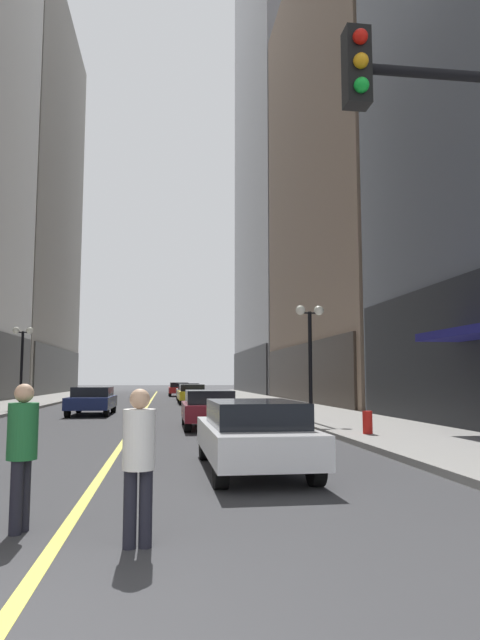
# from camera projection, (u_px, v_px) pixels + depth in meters

# --- Properties ---
(ground_plane) EXTENTS (200.00, 200.00, 0.00)m
(ground_plane) POSITION_uv_depth(u_px,v_px,m) (149.00, 404.00, 37.79)
(ground_plane) COLOR #38383A
(sidewalk_left) EXTENTS (4.50, 78.00, 0.15)m
(sidewalk_left) POSITION_uv_depth(u_px,v_px,m) (22.00, 404.00, 36.72)
(sidewalk_left) COLOR gray
(sidewalk_left) RESTS_ON ground
(sidewalk_right) EXTENTS (4.50, 78.00, 0.15)m
(sidewalk_right) POSITION_uv_depth(u_px,v_px,m) (269.00, 402.00, 38.87)
(sidewalk_right) COLOR gray
(sidewalk_right) RESTS_ON ground
(lane_centre_stripe) EXTENTS (0.16, 70.00, 0.01)m
(lane_centre_stripe) POSITION_uv_depth(u_px,v_px,m) (149.00, 404.00, 37.79)
(lane_centre_stripe) COLOR #E5D64C
(lane_centre_stripe) RESTS_ON ground
(building_left_far) EXTENTS (13.55, 26.00, 44.12)m
(building_left_far) POSITION_uv_depth(u_px,v_px,m) (4.00, 196.00, 62.48)
(building_left_far) COLOR #A8A399
(building_left_far) RESTS_ON ground
(building_right_mid) EXTENTS (11.80, 24.00, 34.00)m
(building_right_mid) POSITION_uv_depth(u_px,v_px,m) (376.00, 171.00, 41.17)
(building_right_mid) COLOR gray
(building_right_mid) RESTS_ON ground
(building_right_far) EXTENTS (15.91, 26.00, 57.26)m
(building_right_far) POSITION_uv_depth(u_px,v_px,m) (312.00, 156.00, 67.79)
(building_right_far) COLOR gray
(building_right_far) RESTS_ON ground
(car_white) EXTENTS (1.84, 4.57, 1.32)m
(car_white) POSITION_uv_depth(u_px,v_px,m) (253.00, 433.00, 10.50)
(car_white) COLOR silver
(car_white) RESTS_ON ground
(car_maroon) EXTENTS (1.79, 4.08, 1.32)m
(car_maroon) POSITION_uv_depth(u_px,v_px,m) (209.00, 408.00, 19.51)
(car_maroon) COLOR maroon
(car_maroon) RESTS_ON ground
(car_navy) EXTENTS (1.97, 4.51, 1.32)m
(car_navy) POSITION_uv_depth(u_px,v_px,m) (92.00, 400.00, 26.66)
(car_navy) COLOR #141E4C
(car_navy) RESTS_ON ground
(car_yellow) EXTENTS (1.83, 4.63, 1.32)m
(car_yellow) POSITION_uv_depth(u_px,v_px,m) (191.00, 393.00, 37.73)
(car_yellow) COLOR yellow
(car_yellow) RESTS_ON ground
(car_silver) EXTENTS (1.90, 4.04, 1.32)m
(car_silver) POSITION_uv_depth(u_px,v_px,m) (188.00, 391.00, 45.14)
(car_silver) COLOR #B7B7BC
(car_silver) RESTS_ON ground
(car_red) EXTENTS (1.99, 4.40, 1.32)m
(car_red) POSITION_uv_depth(u_px,v_px,m) (179.00, 389.00, 53.78)
(car_red) COLOR #B21919
(car_red) RESTS_ON ground
(pedestrian_in_white_shirt) EXTENTS (0.36, 0.36, 1.63)m
(pedestrian_in_white_shirt) POSITION_uv_depth(u_px,v_px,m) (139.00, 454.00, 5.85)
(pedestrian_in_white_shirt) COLOR black
(pedestrian_in_white_shirt) RESTS_ON ground
(pedestrian_in_green_parka) EXTENTS (0.43, 0.43, 1.68)m
(pedestrian_in_green_parka) POSITION_uv_depth(u_px,v_px,m) (22.00, 445.00, 6.42)
(pedestrian_in_green_parka) COLOR black
(pedestrian_in_green_parka) RESTS_ON ground
(street_lamp_left_far) EXTENTS (1.06, 0.36, 4.43)m
(street_lamp_left_far) POSITION_uv_depth(u_px,v_px,m) (22.00, 349.00, 29.43)
(street_lamp_left_far) COLOR black
(street_lamp_left_far) RESTS_ON ground
(street_lamp_right_mid) EXTENTS (1.06, 0.36, 4.43)m
(street_lamp_right_mid) POSITION_uv_depth(u_px,v_px,m) (310.00, 337.00, 20.67)
(street_lamp_right_mid) COLOR black
(street_lamp_right_mid) RESTS_ON ground
(fire_hydrant_right) EXTENTS (0.28, 0.28, 0.80)m
(fire_hydrant_right) POSITION_uv_depth(u_px,v_px,m) (368.00, 425.00, 16.05)
(fire_hydrant_right) COLOR red
(fire_hydrant_right) RESTS_ON ground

